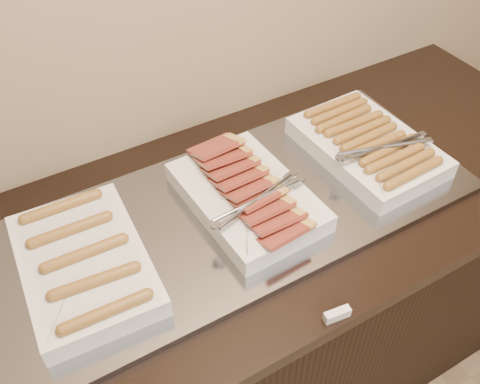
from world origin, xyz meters
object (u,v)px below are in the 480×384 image
object	(u,v)px
dish_left	(84,263)
dish_center	(247,195)
counter	(238,314)
dish_right	(368,145)
warming_tray	(234,212)

from	to	relation	value
dish_left	dish_center	xyz separation A→B (m)	(0.41, -0.00, 0.01)
counter	dish_right	bearing A→B (deg)	-0.47
counter	warming_tray	size ratio (longest dim) A/B	1.72
counter	dish_right	world-z (taller)	dish_right
warming_tray	dish_left	bearing A→B (deg)	-180.00
counter	dish_center	world-z (taller)	dish_center
dish_left	dish_center	size ratio (longest dim) A/B	0.98
counter	dish_center	size ratio (longest dim) A/B	5.11
warming_tray	dish_left	world-z (taller)	dish_left
dish_center	warming_tray	bearing A→B (deg)	171.82
counter	dish_right	size ratio (longest dim) A/B	5.18
counter	dish_center	xyz separation A→B (m)	(0.02, -0.00, 0.50)
counter	dish_right	xyz separation A→B (m)	(0.40, -0.00, 0.50)
dish_left	dish_right	world-z (taller)	dish_right
counter	dish_left	distance (m)	0.63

